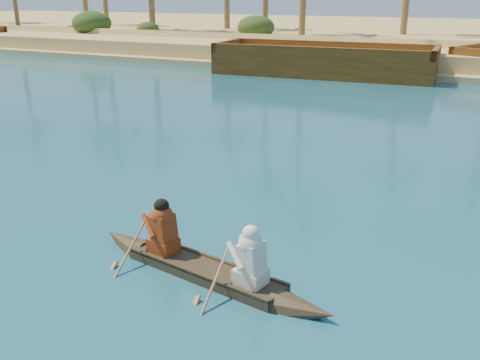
% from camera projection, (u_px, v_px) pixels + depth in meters
% --- Properties ---
extents(sandy_embankment, '(150.00, 51.00, 1.50)m').
position_uv_depth(sandy_embankment, '(373.00, 36.00, 53.75)').
color(sandy_embankment, tan).
rests_on(sandy_embankment, ground).
extents(shrub_cluster, '(100.00, 6.00, 2.40)m').
position_uv_depth(shrub_cluster, '(329.00, 41.00, 40.46)').
color(shrub_cluster, '#193212').
rests_on(shrub_cluster, ground).
extents(canoe, '(5.00, 1.54, 1.37)m').
position_uv_depth(canoe, '(204.00, 262.00, 9.13)').
color(canoe, '#352C1D').
rests_on(canoe, ground).
extents(barge_mid, '(12.91, 4.98, 2.11)m').
position_uv_depth(barge_mid, '(324.00, 62.00, 31.47)').
color(barge_mid, brown).
rests_on(barge_mid, ground).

